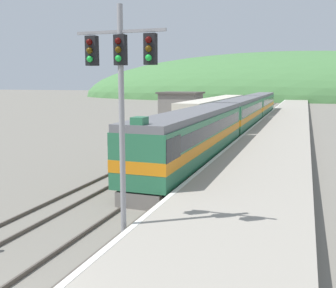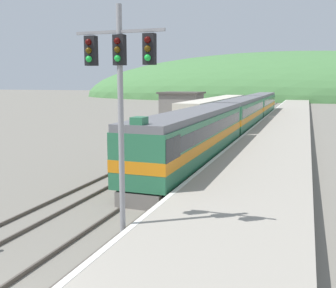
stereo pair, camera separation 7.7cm
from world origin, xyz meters
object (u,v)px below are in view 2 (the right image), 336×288
object	(u,v)px
carriage_second	(242,114)
carriage_third	(261,104)
express_train_lead_car	(195,136)
signal_mast_main	(120,85)
siding_train	(216,113)

from	to	relation	value
carriage_second	carriage_third	size ratio (longest dim) A/B	1.00
express_train_lead_car	signal_mast_main	world-z (taller)	signal_mast_main
carriage_second	signal_mast_main	size ratio (longest dim) A/B	2.33
express_train_lead_car	signal_mast_main	xyz separation A→B (m)	(1.38, -14.62, 3.75)
express_train_lead_car	siding_train	bearing A→B (deg)	98.89
carriage_second	signal_mast_main	distance (m)	36.61
express_train_lead_car	siding_train	world-z (taller)	express_train_lead_car
siding_train	express_train_lead_car	bearing A→B (deg)	-81.11
carriage_second	siding_train	size ratio (longest dim) A/B	0.71
express_train_lead_car	carriage_third	world-z (taller)	express_train_lead_car
express_train_lead_car	carriage_third	bearing A→B (deg)	90.00
carriage_second	signal_mast_main	world-z (taller)	signal_mast_main
signal_mast_main	express_train_lead_car	bearing A→B (deg)	95.40
carriage_second	express_train_lead_car	bearing A→B (deg)	-90.00
carriage_third	siding_train	distance (m)	18.66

